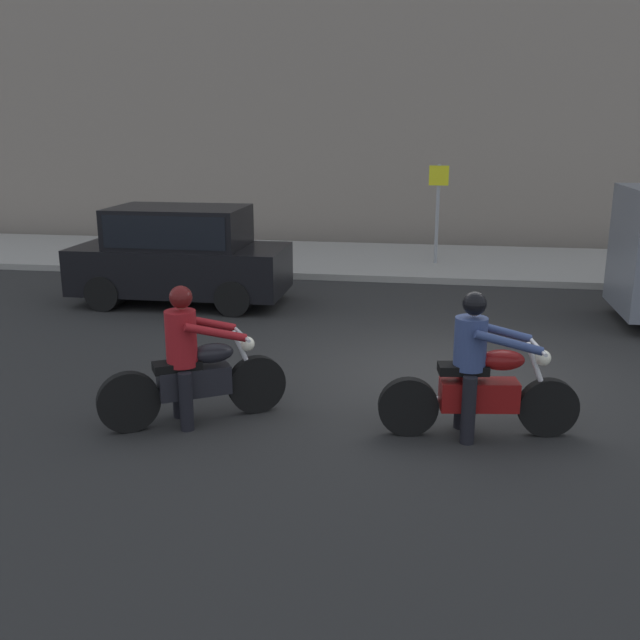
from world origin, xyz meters
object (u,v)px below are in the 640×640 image
Objects in this scene: motorcycle_with_rider_crimson at (192,368)px; parked_hatchback_black at (180,254)px; motorcycle_with_rider_denim_blue at (479,378)px; street_sign_post at (438,203)px.

parked_hatchback_black is (-2.05, 5.32, 0.30)m from motorcycle_with_rider_crimson.
parked_hatchback_black is at bearing 134.84° from motorcycle_with_rider_denim_blue.
street_sign_post is (-0.49, 9.31, 0.87)m from motorcycle_with_rider_denim_blue.
motorcycle_with_rider_crimson is 9.84m from street_sign_post.
street_sign_post reaches higher than parked_hatchback_black.
parked_hatchback_black is at bearing -138.54° from street_sign_post.
motorcycle_with_rider_denim_blue reaches higher than motorcycle_with_rider_crimson.
motorcycle_with_rider_denim_blue is (3.11, 0.13, 0.01)m from motorcycle_with_rider_crimson.
motorcycle_with_rider_denim_blue is 0.55× the size of parked_hatchback_black.
parked_hatchback_black is 1.73× the size of street_sign_post.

